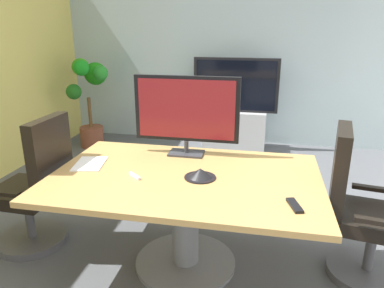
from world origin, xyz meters
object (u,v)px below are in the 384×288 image
(remote_control, at_px, (295,205))
(conference_table, at_px, (185,199))
(office_chair_left, at_px, (36,194))
(tv_monitor, at_px, (186,111))
(wall_display_unit, at_px, (235,118))
(potted_plant, at_px, (90,94))
(conference_phone, at_px, (200,174))
(office_chair_right, at_px, (360,218))

(remote_control, bearing_deg, conference_table, 139.93)
(office_chair_left, height_order, tv_monitor, tv_monitor)
(wall_display_unit, height_order, potted_plant, wall_display_unit)
(tv_monitor, distance_m, potted_plant, 2.84)
(remote_control, bearing_deg, tv_monitor, 120.94)
(conference_table, distance_m, conference_phone, 0.24)
(conference_table, xyz_separation_m, office_chair_right, (1.23, 0.14, -0.09))
(potted_plant, bearing_deg, tv_monitor, -47.78)
(tv_monitor, relative_size, wall_display_unit, 0.64)
(conference_table, bearing_deg, office_chair_left, 178.94)
(tv_monitor, xyz_separation_m, remote_control, (0.81, -0.76, -0.35))
(office_chair_right, distance_m, conference_phone, 1.17)
(potted_plant, height_order, remote_control, potted_plant)
(office_chair_left, distance_m, conference_phone, 1.38)
(tv_monitor, distance_m, remote_control, 1.17)
(potted_plant, bearing_deg, wall_display_unit, 8.98)
(conference_table, distance_m, wall_display_unit, 2.86)
(wall_display_unit, height_order, remote_control, wall_display_unit)
(office_chair_left, xyz_separation_m, remote_control, (1.95, -0.35, 0.29))
(office_chair_right, height_order, potted_plant, potted_plant)
(office_chair_right, distance_m, remote_control, 0.74)
(conference_table, height_order, wall_display_unit, wall_display_unit)
(office_chair_right, height_order, tv_monitor, tv_monitor)
(conference_phone, bearing_deg, office_chair_right, 8.58)
(tv_monitor, distance_m, wall_display_unit, 2.51)
(conference_table, xyz_separation_m, wall_display_unit, (0.11, 2.86, -0.11))
(wall_display_unit, bearing_deg, conference_phone, -89.83)
(office_chair_right, bearing_deg, conference_table, 106.48)
(office_chair_left, xyz_separation_m, wall_display_unit, (1.33, 2.83, -0.01))
(office_chair_right, xyz_separation_m, conference_phone, (-1.11, -0.17, 0.31))
(wall_display_unit, xyz_separation_m, conference_phone, (0.01, -2.88, 0.32))
(tv_monitor, relative_size, potted_plant, 0.65)
(office_chair_left, bearing_deg, conference_table, 90.59)
(office_chair_right, distance_m, potted_plant, 4.01)
(conference_table, bearing_deg, remote_control, -24.36)
(office_chair_left, distance_m, tv_monitor, 1.37)
(conference_table, bearing_deg, wall_display_unit, 87.89)
(office_chair_left, xyz_separation_m, office_chair_right, (2.45, 0.12, 0.00))
(wall_display_unit, relative_size, remote_control, 7.71)
(conference_table, height_order, tv_monitor, tv_monitor)
(wall_display_unit, distance_m, remote_control, 3.26)
(conference_table, bearing_deg, tv_monitor, 100.76)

